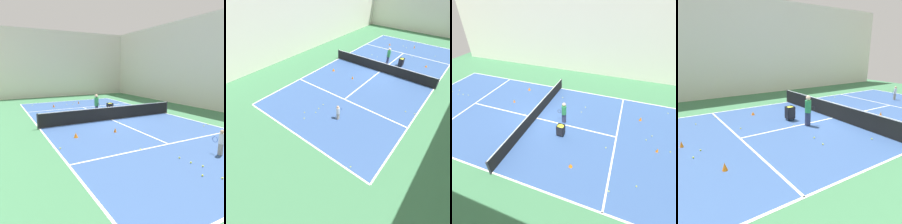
% 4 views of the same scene
% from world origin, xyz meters
% --- Properties ---
extents(ground_plane, '(36.14, 36.14, 0.00)m').
position_xyz_m(ground_plane, '(0.00, 0.00, 0.00)').
color(ground_plane, '#3D754C').
extents(court_playing_area, '(10.70, 22.53, 0.00)m').
position_xyz_m(court_playing_area, '(0.00, 0.00, 0.00)').
color(court_playing_area, '#335189').
rests_on(court_playing_area, ground).
extents(line_baseline_near, '(10.70, 0.10, 0.00)m').
position_xyz_m(line_baseline_near, '(0.00, -11.27, 0.01)').
color(line_baseline_near, white).
rests_on(line_baseline_near, ground).
extents(line_baseline_far, '(10.70, 0.10, 0.00)m').
position_xyz_m(line_baseline_far, '(0.00, 11.27, 0.01)').
color(line_baseline_far, white).
rests_on(line_baseline_far, ground).
extents(line_sideline_left, '(0.10, 22.53, 0.00)m').
position_xyz_m(line_sideline_left, '(-5.35, 0.00, 0.01)').
color(line_sideline_left, white).
rests_on(line_sideline_left, ground).
extents(line_sideline_right, '(0.10, 22.53, 0.00)m').
position_xyz_m(line_sideline_right, '(5.35, 0.00, 0.01)').
color(line_sideline_right, white).
rests_on(line_sideline_right, ground).
extents(line_service_near, '(10.70, 0.10, 0.00)m').
position_xyz_m(line_service_near, '(0.00, -6.20, 0.01)').
color(line_service_near, white).
rests_on(line_service_near, ground).
extents(line_service_far, '(10.70, 0.10, 0.00)m').
position_xyz_m(line_service_far, '(0.00, 6.20, 0.01)').
color(line_service_far, white).
rests_on(line_service_far, ground).
extents(line_centre_service, '(0.10, 12.39, 0.00)m').
position_xyz_m(line_centre_service, '(0.00, 0.00, 0.01)').
color(line_centre_service, white).
rests_on(line_centre_service, ground).
extents(hall_enclosure_left, '(0.15, 32.44, 8.88)m').
position_xyz_m(hall_enclosure_left, '(-10.23, 0.00, 4.44)').
color(hall_enclosure_left, silver).
rests_on(hall_enclosure_left, ground).
extents(hall_enclosure_far, '(20.31, 0.15, 8.88)m').
position_xyz_m(hall_enclosure_far, '(0.00, 16.15, 4.44)').
color(hall_enclosure_far, silver).
rests_on(hall_enclosure_far, ground).
extents(tennis_net, '(11.00, 0.10, 1.03)m').
position_xyz_m(tennis_net, '(0.00, 0.00, 0.53)').
color(tennis_net, '#2D2D33').
rests_on(tennis_net, ground).
extents(player_near_baseline, '(0.26, 0.57, 1.18)m').
position_xyz_m(player_near_baseline, '(1.05, -8.39, 0.68)').
color(player_near_baseline, gray).
rests_on(player_near_baseline, ground).
extents(coach_at_net, '(0.37, 0.69, 1.76)m').
position_xyz_m(coach_at_net, '(-0.28, 2.21, 1.01)').
color(coach_at_net, '#2D3351').
rests_on(coach_at_net, ground).
extents(ball_cart, '(0.45, 0.50, 0.89)m').
position_xyz_m(ball_cart, '(1.14, 2.51, 0.61)').
color(ball_cart, black).
rests_on(ball_cart, ground).
extents(training_cone_0, '(0.18, 0.18, 0.28)m').
position_xyz_m(training_cone_0, '(-1.40, -3.00, 0.14)').
color(training_cone_0, orange).
rests_on(training_cone_0, ground).
extents(training_cone_1, '(0.17, 0.17, 0.29)m').
position_xyz_m(training_cone_1, '(0.45, 8.75, 0.15)').
color(training_cone_1, orange).
rests_on(training_cone_1, ground).
extents(training_cone_2, '(0.25, 0.25, 0.28)m').
position_xyz_m(training_cone_2, '(-3.88, -2.87, 0.14)').
color(training_cone_2, orange).
rests_on(training_cone_2, ground).
extents(training_cone_3, '(0.21, 0.21, 0.30)m').
position_xyz_m(training_cone_3, '(-2.57, 7.72, 0.15)').
color(training_cone_3, orange).
rests_on(training_cone_3, ground).
extents(training_cone_4, '(0.24, 0.24, 0.22)m').
position_xyz_m(training_cone_4, '(3.42, 4.00, 0.12)').
color(training_cone_4, orange).
rests_on(training_cone_4, ground).
extents(tennis_ball_0, '(0.07, 0.07, 0.07)m').
position_xyz_m(tennis_ball_0, '(0.20, 9.55, 0.04)').
color(tennis_ball_0, yellow).
rests_on(tennis_ball_0, ground).
extents(tennis_ball_1, '(0.07, 0.07, 0.07)m').
position_xyz_m(tennis_ball_1, '(-2.81, 3.26, 0.04)').
color(tennis_ball_1, yellow).
rests_on(tennis_ball_1, ground).
extents(tennis_ball_2, '(0.07, 0.07, 0.07)m').
position_xyz_m(tennis_ball_2, '(-0.87, -7.82, 0.04)').
color(tennis_ball_2, yellow).
rests_on(tennis_ball_2, ground).
extents(tennis_ball_3, '(0.07, 0.07, 0.07)m').
position_xyz_m(tennis_ball_3, '(-5.14, -4.21, 0.04)').
color(tennis_ball_3, yellow).
rests_on(tennis_ball_3, ground).
extents(tennis_ball_4, '(0.07, 0.07, 0.07)m').
position_xyz_m(tennis_ball_4, '(5.21, -4.48, 0.04)').
color(tennis_ball_4, yellow).
rests_on(tennis_ball_4, ground).
extents(tennis_ball_5, '(0.07, 0.07, 0.07)m').
position_xyz_m(tennis_ball_5, '(-0.87, -9.88, 0.04)').
color(tennis_ball_5, yellow).
rests_on(tennis_ball_5, ground).
extents(tennis_ball_6, '(0.07, 0.07, 0.07)m').
position_xyz_m(tennis_ball_6, '(-1.77, -6.18, 0.04)').
color(tennis_ball_6, yellow).
rests_on(tennis_ball_6, ground).
extents(tennis_ball_7, '(0.07, 0.07, 0.07)m').
position_xyz_m(tennis_ball_7, '(-3.63, 0.84, 0.04)').
color(tennis_ball_7, yellow).
rests_on(tennis_ball_7, ground).
extents(tennis_ball_8, '(0.07, 0.07, 0.07)m').
position_xyz_m(tennis_ball_8, '(4.18, 6.31, 0.04)').
color(tennis_ball_8, yellow).
rests_on(tennis_ball_8, ground).
extents(tennis_ball_9, '(0.07, 0.07, 0.07)m').
position_xyz_m(tennis_ball_9, '(4.00, -11.05, 0.04)').
color(tennis_ball_9, yellow).
rests_on(tennis_ball_9, ground).
extents(tennis_ball_10, '(0.07, 0.07, 0.07)m').
position_xyz_m(tennis_ball_10, '(-1.33, -9.41, 0.04)').
color(tennis_ball_10, yellow).
rests_on(tennis_ball_10, ground).
extents(tennis_ball_11, '(0.07, 0.07, 0.07)m').
position_xyz_m(tennis_ball_11, '(-0.09, -1.12, 0.04)').
color(tennis_ball_11, yellow).
rests_on(tennis_ball_11, ground).
extents(tennis_ball_12, '(0.07, 0.07, 0.07)m').
position_xyz_m(tennis_ball_12, '(3.41, 7.62, 0.04)').
color(tennis_ball_12, yellow).
rests_on(tennis_ball_12, ground).
extents(tennis_ball_13, '(0.07, 0.07, 0.07)m').
position_xyz_m(tennis_ball_13, '(-0.82, -8.41, 0.04)').
color(tennis_ball_13, yellow).
rests_on(tennis_ball_13, ground).
extents(tennis_ball_14, '(0.07, 0.07, 0.07)m').
position_xyz_m(tennis_ball_14, '(-0.68, -8.89, 0.04)').
color(tennis_ball_14, yellow).
rests_on(tennis_ball_14, ground).
extents(tennis_ball_15, '(0.07, 0.07, 0.07)m').
position_xyz_m(tennis_ball_15, '(1.27, 5.68, 0.04)').
color(tennis_ball_15, yellow).
rests_on(tennis_ball_15, ground).
extents(tennis_ball_16, '(0.07, 0.07, 0.07)m').
position_xyz_m(tennis_ball_16, '(2.79, 10.78, 0.04)').
color(tennis_ball_16, yellow).
rests_on(tennis_ball_16, ground).
extents(tennis_ball_17, '(0.07, 0.07, 0.07)m').
position_xyz_m(tennis_ball_17, '(-1.98, 3.11, 0.04)').
color(tennis_ball_17, yellow).
rests_on(tennis_ball_17, ground).
extents(tennis_ball_18, '(0.07, 0.07, 0.07)m').
position_xyz_m(tennis_ball_18, '(4.57, -4.65, 0.04)').
color(tennis_ball_18, yellow).
rests_on(tennis_ball_18, ground).
extents(tennis_ball_19, '(0.07, 0.07, 0.07)m').
position_xyz_m(tennis_ball_19, '(-0.41, 8.12, 0.04)').
color(tennis_ball_19, yellow).
rests_on(tennis_ball_19, ground).
extents(tennis_ball_20, '(0.07, 0.07, 0.07)m').
position_xyz_m(tennis_ball_20, '(-4.32, 9.85, 0.04)').
color(tennis_ball_20, yellow).
rests_on(tennis_ball_20, ground).
extents(tennis_ball_21, '(0.07, 0.07, 0.07)m').
position_xyz_m(tennis_ball_21, '(0.03, 2.97, 0.04)').
color(tennis_ball_21, yellow).
rests_on(tennis_ball_21, ground).
extents(tennis_ball_22, '(0.07, 0.07, 0.07)m').
position_xyz_m(tennis_ball_22, '(-0.96, 8.51, 0.04)').
color(tennis_ball_22, yellow).
rests_on(tennis_ball_22, ground).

